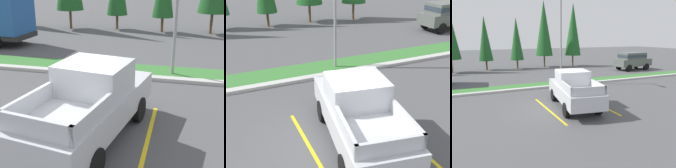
# 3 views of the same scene
# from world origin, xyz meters

# --- Properties ---
(ground_plane) EXTENTS (120.00, 120.00, 0.00)m
(ground_plane) POSITION_xyz_m (0.00, 0.00, 0.00)
(ground_plane) COLOR #4C4C4F
(parking_line_near) EXTENTS (0.12, 4.80, 0.01)m
(parking_line_near) POSITION_xyz_m (-0.86, -0.33, 0.00)
(parking_line_near) COLOR yellow
(parking_line_near) RESTS_ON ground
(parking_line_far) EXTENTS (0.12, 4.80, 0.01)m
(parking_line_far) POSITION_xyz_m (2.24, -0.33, 0.00)
(parking_line_far) COLOR yellow
(parking_line_far) RESTS_ON ground
(curb_strip) EXTENTS (56.00, 0.40, 0.15)m
(curb_strip) POSITION_xyz_m (0.00, 5.00, 0.07)
(curb_strip) COLOR #B2B2AD
(curb_strip) RESTS_ON ground
(grass_median) EXTENTS (56.00, 1.80, 0.06)m
(grass_median) POSITION_xyz_m (0.00, 6.10, 0.03)
(grass_median) COLOR #387533
(grass_median) RESTS_ON ground
(pickup_truck_main) EXTENTS (2.74, 5.46, 2.10)m
(pickup_truck_main) POSITION_xyz_m (0.70, -0.28, 1.04)
(pickup_truck_main) COLOR black
(pickup_truck_main) RESTS_ON ground
(suv_distant) EXTENTS (4.72, 2.22, 2.10)m
(suv_distant) POSITION_xyz_m (13.78, 9.91, 1.24)
(suv_distant) COLOR black
(suv_distant) RESTS_ON ground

